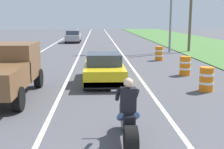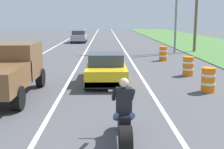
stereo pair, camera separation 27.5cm
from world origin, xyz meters
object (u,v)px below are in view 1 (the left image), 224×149
(sports_car_yellow, at_px, (104,69))
(construction_barrel_mid, at_px, (185,66))
(motorcycle_with_rider, at_px, (128,121))
(pickup_truck_left_lane_brown, at_px, (5,69))
(distant_car_far_ahead, at_px, (73,36))
(traffic_light_mast_near, at_px, (154,6))
(construction_barrel_nearest, at_px, (206,79))
(construction_barrel_far, at_px, (159,53))

(sports_car_yellow, xyz_separation_m, construction_barrel_mid, (4.31, 1.42, -0.13))
(sports_car_yellow, height_order, construction_barrel_mid, sports_car_yellow)
(motorcycle_with_rider, distance_m, pickup_truck_left_lane_brown, 6.03)
(pickup_truck_left_lane_brown, height_order, distant_car_far_ahead, pickup_truck_left_lane_brown)
(motorcycle_with_rider, height_order, traffic_light_mast_near, traffic_light_mast_near)
(sports_car_yellow, distance_m, construction_barrel_mid, 4.54)
(construction_barrel_nearest, distance_m, distant_car_far_ahead, 26.36)
(motorcycle_with_rider, distance_m, construction_barrel_far, 14.49)
(construction_barrel_nearest, relative_size, construction_barrel_mid, 1.00)
(construction_barrel_far, bearing_deg, traffic_light_mast_near, 84.31)
(construction_barrel_mid, xyz_separation_m, construction_barrel_far, (-0.20, 5.54, 0.00))
(pickup_truck_left_lane_brown, relative_size, construction_barrel_nearest, 4.80)
(sports_car_yellow, bearing_deg, construction_barrel_mid, 18.21)
(construction_barrel_nearest, xyz_separation_m, construction_barrel_mid, (0.16, 3.45, 0.00))
(pickup_truck_left_lane_brown, bearing_deg, construction_barrel_far, 50.83)
(traffic_light_mast_near, relative_size, distant_car_far_ahead, 1.50)
(sports_car_yellow, xyz_separation_m, pickup_truck_left_lane_brown, (-3.74, -2.68, 0.48))
(traffic_light_mast_near, height_order, construction_barrel_mid, traffic_light_mast_near)
(distant_car_far_ahead, bearing_deg, construction_barrel_nearest, -73.69)
(construction_barrel_nearest, bearing_deg, motorcycle_with_rider, -126.95)
(distant_car_far_ahead, bearing_deg, pickup_truck_left_lane_brown, -91.07)
(construction_barrel_nearest, xyz_separation_m, distant_car_far_ahead, (-7.40, 25.30, 0.27))
(construction_barrel_far, xyz_separation_m, distant_car_far_ahead, (-7.37, 16.30, 0.27))
(traffic_light_mast_near, bearing_deg, construction_barrel_nearest, -91.90)
(construction_barrel_nearest, distance_m, construction_barrel_mid, 3.46)
(pickup_truck_left_lane_brown, relative_size, traffic_light_mast_near, 0.80)
(motorcycle_with_rider, xyz_separation_m, construction_barrel_far, (3.73, 14.00, -0.09))
(motorcycle_with_rider, relative_size, sports_car_yellow, 0.51)
(motorcycle_with_rider, height_order, construction_barrel_mid, motorcycle_with_rider)
(sports_car_yellow, distance_m, pickup_truck_left_lane_brown, 4.63)
(construction_barrel_mid, xyz_separation_m, distant_car_far_ahead, (-7.57, 21.85, 0.27))
(traffic_light_mast_near, bearing_deg, construction_barrel_far, -95.69)
(pickup_truck_left_lane_brown, relative_size, distant_car_far_ahead, 1.20)
(construction_barrel_nearest, bearing_deg, pickup_truck_left_lane_brown, -175.37)
(sports_car_yellow, bearing_deg, distant_car_far_ahead, 97.97)
(sports_car_yellow, height_order, distant_car_far_ahead, distant_car_far_ahead)
(traffic_light_mast_near, bearing_deg, pickup_truck_left_lane_brown, -119.61)
(pickup_truck_left_lane_brown, distance_m, construction_barrel_far, 12.44)
(traffic_light_mast_near, relative_size, construction_barrel_far, 6.00)
(pickup_truck_left_lane_brown, relative_size, construction_barrel_far, 4.80)
(pickup_truck_left_lane_brown, distance_m, traffic_light_mast_near, 17.16)
(motorcycle_with_rider, xyz_separation_m, traffic_light_mast_near, (4.23, 19.07, 3.42))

